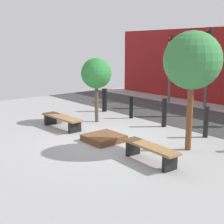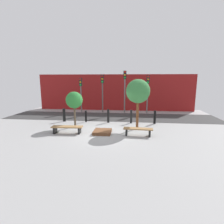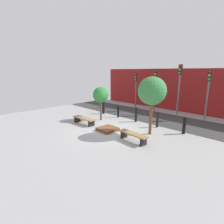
% 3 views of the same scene
% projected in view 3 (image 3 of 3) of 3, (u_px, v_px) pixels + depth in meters
% --- Properties ---
extents(ground_plane, '(18.00, 18.00, 0.00)m').
position_uv_depth(ground_plane, '(109.00, 130.00, 10.65)').
color(ground_plane, gray).
extents(road_strip, '(18.00, 3.53, 0.01)m').
position_uv_depth(road_strip, '(151.00, 117.00, 13.80)').
color(road_strip, '#333333').
rests_on(road_strip, ground).
extents(building_facade, '(16.20, 0.50, 3.73)m').
position_uv_depth(building_facade, '(175.00, 90.00, 15.81)').
color(building_facade, maroon).
rests_on(building_facade, ground).
extents(bench_left, '(1.89, 0.58, 0.43)m').
position_uv_depth(bench_left, '(84.00, 119.00, 11.82)').
color(bench_left, black).
rests_on(bench_left, ground).
extents(bench_right, '(1.71, 0.51, 0.44)m').
position_uv_depth(bench_right, '(133.00, 136.00, 8.87)').
color(bench_right, black).
rests_on(bench_right, ground).
extents(planter_bed, '(1.04, 1.05, 0.19)m').
position_uv_depth(planter_bed, '(108.00, 129.00, 10.53)').
color(planter_bed, brown).
rests_on(planter_bed, ground).
extents(tree_behind_left_bench, '(1.13, 1.13, 2.41)m').
position_uv_depth(tree_behind_left_bench, '(101.00, 95.00, 12.51)').
color(tree_behind_left_bench, brown).
rests_on(tree_behind_left_bench, ground).
extents(tree_behind_right_bench, '(1.55, 1.55, 3.24)m').
position_uv_depth(tree_behind_right_bench, '(152.00, 91.00, 9.42)').
color(tree_behind_right_bench, brown).
rests_on(tree_behind_right_bench, ground).
extents(bollard_far_left, '(0.22, 0.22, 1.01)m').
position_uv_depth(bollard_far_left, '(103.00, 108.00, 14.70)').
color(bollard_far_left, black).
rests_on(bollard_far_left, ground).
extents(bollard_left, '(0.14, 0.14, 0.87)m').
position_uv_depth(bollard_left, '(118.00, 112.00, 13.52)').
color(bollard_left, black).
rests_on(bollard_left, ground).
extents(bollard_center, '(0.17, 0.17, 1.02)m').
position_uv_depth(bollard_center, '(136.00, 115.00, 12.31)').
color(bollard_center, black).
rests_on(bollard_center, ground).
extents(bollard_right, '(0.16, 0.16, 0.99)m').
position_uv_depth(bollard_right, '(157.00, 120.00, 11.11)').
color(bollard_right, black).
rests_on(bollard_right, ground).
extents(bollard_far_right, '(0.18, 0.18, 0.98)m').
position_uv_depth(bollard_far_right, '(184.00, 126.00, 9.92)').
color(bollard_far_right, black).
rests_on(bollard_far_right, ground).
extents(traffic_light_west, '(0.28, 0.27, 3.35)m').
position_uv_depth(traffic_light_west, '(136.00, 84.00, 16.91)').
color(traffic_light_west, '#5A5A5A').
rests_on(traffic_light_west, ground).
extents(traffic_light_mid_west, '(0.28, 0.27, 3.65)m').
position_uv_depth(traffic_light_mid_west, '(155.00, 83.00, 15.37)').
color(traffic_light_mid_west, '#4E4E4E').
rests_on(traffic_light_mid_west, ground).
extents(traffic_light_mid_east, '(0.28, 0.27, 4.02)m').
position_uv_depth(traffic_light_mid_east, '(179.00, 81.00, 13.82)').
color(traffic_light_mid_east, slate).
rests_on(traffic_light_mid_east, ground).
extents(traffic_light_east, '(0.28, 0.27, 3.60)m').
position_uv_depth(traffic_light_east, '(208.00, 86.00, 12.38)').
color(traffic_light_east, '#5E5E5E').
rests_on(traffic_light_east, ground).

